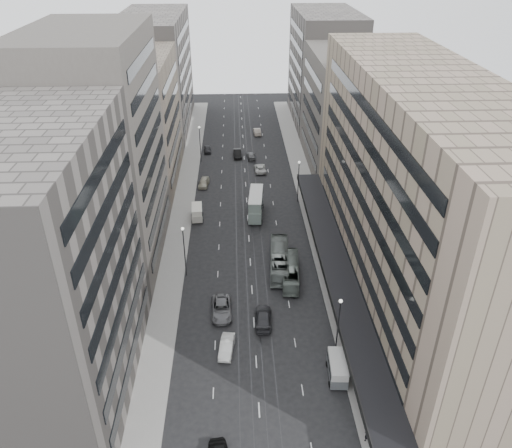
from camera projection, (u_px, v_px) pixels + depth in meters
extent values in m
plane|color=black|center=(254.00, 328.00, 64.84)|extent=(220.00, 220.00, 0.00)
cube|color=gray|center=(308.00, 195.00, 97.62)|extent=(4.00, 125.00, 0.15)
cube|color=gray|center=(185.00, 197.00, 96.72)|extent=(4.00, 125.00, 0.15)
cube|color=gray|center=(416.00, 194.00, 65.00)|extent=(15.00, 60.00, 30.00)
cube|color=black|center=(337.00, 265.00, 70.19)|extent=(4.40, 60.00, 0.50)
cube|color=#524C47|center=(346.00, 112.00, 104.49)|extent=(15.00, 28.00, 24.00)
cube|color=slate|center=(324.00, 69.00, 129.38)|extent=(15.00, 32.00, 28.00)
cube|color=slate|center=(41.00, 274.00, 49.57)|extent=(15.00, 28.00, 30.00)
cube|color=#524C47|center=(100.00, 153.00, 71.87)|extent=(15.00, 26.00, 34.00)
cube|color=#796E5E|center=(135.00, 122.00, 97.44)|extent=(15.00, 28.00, 25.00)
cube|color=slate|center=(156.00, 73.00, 125.17)|extent=(15.00, 38.00, 28.00)
cylinder|color=#262628|center=(338.00, 328.00, 58.88)|extent=(0.16, 0.16, 8.00)
sphere|color=silver|center=(341.00, 301.00, 56.81)|extent=(0.44, 0.44, 0.44)
cylinder|color=#262628|center=(298.00, 182.00, 93.40)|extent=(0.16, 0.16, 8.00)
sphere|color=silver|center=(299.00, 162.00, 91.34)|extent=(0.44, 0.44, 0.44)
cylinder|color=#262628|center=(185.00, 253.00, 72.82)|extent=(0.16, 0.16, 8.00)
sphere|color=silver|center=(183.00, 229.00, 70.76)|extent=(0.44, 0.44, 0.44)
cylinder|color=#262628|center=(200.00, 145.00, 109.93)|extent=(0.16, 0.16, 8.00)
sphere|color=silver|center=(199.00, 127.00, 107.87)|extent=(0.44, 0.44, 0.44)
imported|color=slate|center=(291.00, 271.00, 73.36)|extent=(3.13, 9.88, 2.71)
imported|color=gray|center=(279.00, 260.00, 75.58)|extent=(3.49, 11.46, 3.15)
cube|color=slate|center=(256.00, 208.00, 89.84)|extent=(3.02, 8.37, 2.09)
cube|color=slate|center=(256.00, 199.00, 88.85)|extent=(2.94, 8.04, 1.82)
cube|color=silver|center=(256.00, 194.00, 88.37)|extent=(3.02, 8.37, 0.11)
cylinder|color=black|center=(249.00, 221.00, 87.87)|extent=(0.34, 0.93, 0.91)
cylinder|color=black|center=(261.00, 222.00, 87.77)|extent=(0.34, 0.93, 0.91)
cylinder|color=black|center=(250.00, 206.00, 92.96)|extent=(0.34, 0.93, 0.91)
cylinder|color=black|center=(263.00, 206.00, 92.86)|extent=(0.34, 0.93, 0.91)
cube|color=#4D5153|center=(337.00, 371.00, 57.21)|extent=(2.26, 4.75, 1.21)
cube|color=#B4B3AF|center=(338.00, 364.00, 56.67)|extent=(2.21, 4.66, 0.95)
cylinder|color=black|center=(330.00, 384.00, 56.22)|extent=(0.24, 0.70, 0.69)
cylinder|color=black|center=(347.00, 385.00, 56.17)|extent=(0.24, 0.70, 0.69)
cylinder|color=black|center=(327.00, 364.00, 58.85)|extent=(0.24, 0.70, 0.69)
cylinder|color=black|center=(343.00, 365.00, 58.81)|extent=(0.24, 0.70, 0.69)
cube|color=#B6B1A4|center=(197.00, 215.00, 89.00)|extent=(2.10, 4.19, 1.26)
cube|color=silver|center=(197.00, 209.00, 88.43)|extent=(2.06, 4.11, 0.99)
cylinder|color=black|center=(192.00, 222.00, 88.07)|extent=(0.23, 0.66, 0.65)
cylinder|color=black|center=(203.00, 221.00, 88.24)|extent=(0.23, 0.66, 0.65)
cylinder|color=black|center=(192.00, 214.00, 90.38)|extent=(0.23, 0.66, 0.65)
cylinder|color=black|center=(202.00, 214.00, 90.55)|extent=(0.23, 0.66, 0.65)
imported|color=white|center=(227.00, 347.00, 60.83)|extent=(2.12, 4.64, 1.48)
imported|color=slate|center=(222.00, 309.00, 66.84)|extent=(2.88, 5.91, 1.62)
imported|color=#2A2A2D|center=(263.00, 318.00, 65.31)|extent=(2.53, 5.63, 1.60)
imported|color=#AAA58D|center=(204.00, 182.00, 100.92)|extent=(2.37, 4.79, 1.57)
imported|color=black|center=(237.00, 153.00, 114.22)|extent=(1.90, 4.93, 1.60)
imported|color=silver|center=(260.00, 168.00, 107.12)|extent=(2.55, 5.21, 1.42)
imported|color=#57575A|center=(251.00, 156.00, 113.31)|extent=(2.04, 4.63, 1.32)
imported|color=#242527|center=(207.00, 149.00, 116.69)|extent=(1.86, 4.07, 1.35)
imported|color=#A89A8B|center=(257.00, 131.00, 126.95)|extent=(1.89, 4.81, 1.56)
imported|color=black|center=(367.00, 433.00, 49.79)|extent=(0.84, 0.83, 1.96)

